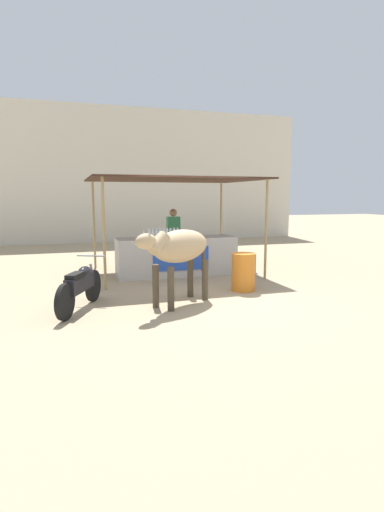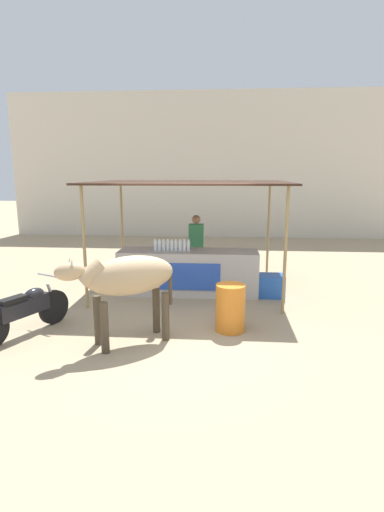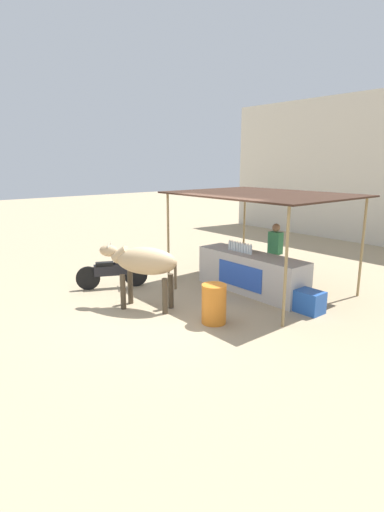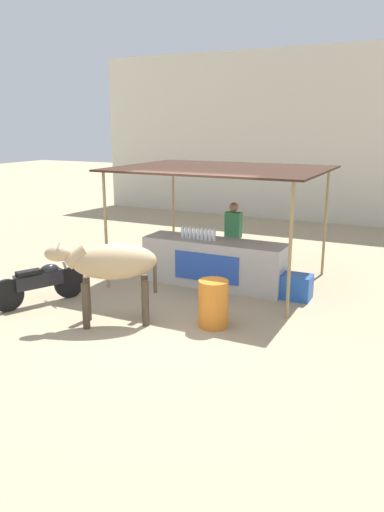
% 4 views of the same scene
% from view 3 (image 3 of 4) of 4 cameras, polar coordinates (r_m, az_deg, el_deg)
% --- Properties ---
extents(ground_plane, '(60.00, 60.00, 0.00)m').
position_cam_3_polar(ground_plane, '(8.71, -1.55, -7.97)').
color(ground_plane, tan).
extents(stall_counter, '(3.00, 0.82, 0.96)m').
position_cam_3_polar(stall_counter, '(9.99, 8.40, -2.40)').
color(stall_counter, '#B2ADA8').
rests_on(stall_counter, ground).
extents(stall_awning, '(4.20, 3.20, 2.42)m').
position_cam_3_polar(stall_awning, '(9.89, 9.96, 8.29)').
color(stall_awning, '#382319').
rests_on(stall_awning, ground).
extents(water_bottle_row, '(0.79, 0.07, 0.25)m').
position_cam_3_polar(water_bottle_row, '(10.05, 6.86, 1.23)').
color(water_bottle_row, silver).
rests_on(water_bottle_row, stall_counter).
extents(vendor_behind_counter, '(0.34, 0.22, 1.65)m').
position_cam_3_polar(vendor_behind_counter, '(10.39, 11.75, 0.17)').
color(vendor_behind_counter, '#383842').
rests_on(vendor_behind_counter, ground).
extents(cooler_box, '(0.60, 0.44, 0.48)m').
position_cam_3_polar(cooler_box, '(8.96, 16.35, -6.26)').
color(cooler_box, blue).
rests_on(cooler_box, ground).
extents(water_barrel, '(0.50, 0.50, 0.80)m').
position_cam_3_polar(water_barrel, '(8.02, 3.15, -6.84)').
color(water_barrel, orange).
rests_on(water_barrel, ground).
extents(cow, '(1.72, 1.30, 1.44)m').
position_cam_3_polar(cow, '(8.68, -6.95, -0.97)').
color(cow, tan).
rests_on(cow, ground).
extents(motorcycle_parked, '(0.92, 1.66, 0.90)m').
position_cam_3_polar(motorcycle_parked, '(10.38, -11.24, -2.21)').
color(motorcycle_parked, black).
rests_on(motorcycle_parked, ground).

